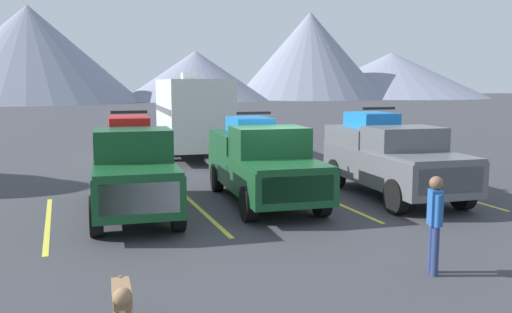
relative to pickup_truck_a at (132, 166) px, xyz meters
name	(u,v)px	position (x,y,z in m)	size (l,w,h in m)	color
ground_plane	(272,207)	(3.53, -0.69, -1.19)	(240.00, 240.00, 0.00)	#38383D
pickup_truck_a	(132,166)	(0.00, 0.00, 0.00)	(2.36, 5.73, 2.55)	#144723
pickup_truck_b	(262,160)	(3.56, 0.15, -0.05)	(2.47, 5.77, 2.45)	#144723
pickup_truck_c	(390,156)	(7.31, -0.46, -0.01)	(2.53, 5.58, 2.56)	#595B60
lot_stripe_a	(48,222)	(-2.05, -0.44, -1.18)	(0.12, 5.50, 0.01)	gold
lot_stripe_b	(201,210)	(1.67, -0.44, -1.18)	(0.12, 5.50, 0.01)	gold
lot_stripe_c	(330,200)	(5.40, -0.44, -1.18)	(0.12, 5.50, 0.01)	gold
lot_stripe_d	(440,191)	(9.12, -0.44, -1.18)	(0.12, 5.50, 0.01)	gold
camper_trailer_a	(192,113)	(3.78, 9.65, 0.77)	(2.97, 7.47, 3.72)	silver
person_a	(435,218)	(4.30, -6.44, -0.20)	(0.27, 0.37, 1.72)	navy
dog	(122,296)	(-0.98, -6.86, -0.72)	(0.28, 0.94, 0.68)	olive
mountain_ridge	(125,64)	(9.68, 88.82, 5.39)	(150.74, 45.22, 17.14)	gray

